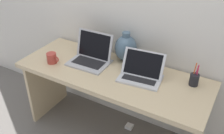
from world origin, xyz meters
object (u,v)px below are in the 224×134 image
(laptop_left, at_px, (92,55))
(coffee_mug, at_px, (52,58))
(laptop_right, at_px, (141,72))
(power_brick, at_px, (129,126))
(pen_cup, at_px, (194,79))
(green_vase, at_px, (126,48))

(laptop_left, xyz_separation_m, coffee_mug, (-0.28, -0.19, -0.02))
(laptop_right, distance_m, coffee_mug, 0.78)
(laptop_right, height_order, power_brick, laptop_right)
(laptop_right, relative_size, power_brick, 5.05)
(laptop_right, xyz_separation_m, coffee_mug, (-0.76, -0.17, -0.01))
(laptop_left, bearing_deg, pen_cup, 5.95)
(laptop_left, height_order, green_vase, green_vase)
(power_brick, bearing_deg, coffee_mug, -156.12)
(coffee_mug, relative_size, pen_cup, 0.65)
(green_vase, distance_m, power_brick, 0.82)
(laptop_right, distance_m, green_vase, 0.31)
(green_vase, relative_size, coffee_mug, 2.16)
(power_brick, bearing_deg, laptop_right, -39.25)
(laptop_left, relative_size, power_brick, 4.94)
(laptop_right, relative_size, pen_cup, 1.90)
(laptop_left, xyz_separation_m, green_vase, (0.24, 0.17, 0.05))
(green_vase, height_order, power_brick, green_vase)
(laptop_right, bearing_deg, laptop_left, 177.96)
(laptop_left, distance_m, pen_cup, 0.87)
(pen_cup, bearing_deg, laptop_left, -174.05)
(pen_cup, relative_size, power_brick, 2.66)
(laptop_right, relative_size, coffee_mug, 2.91)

